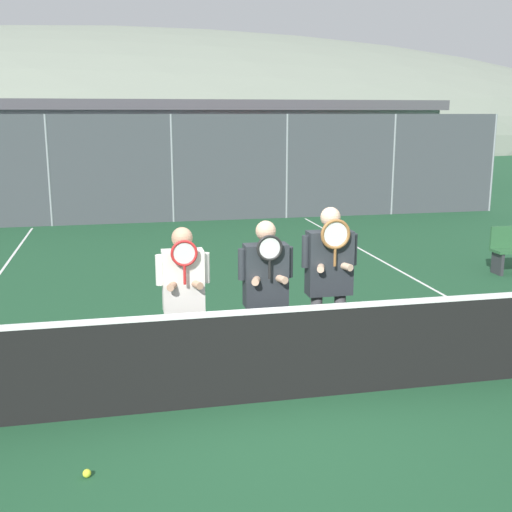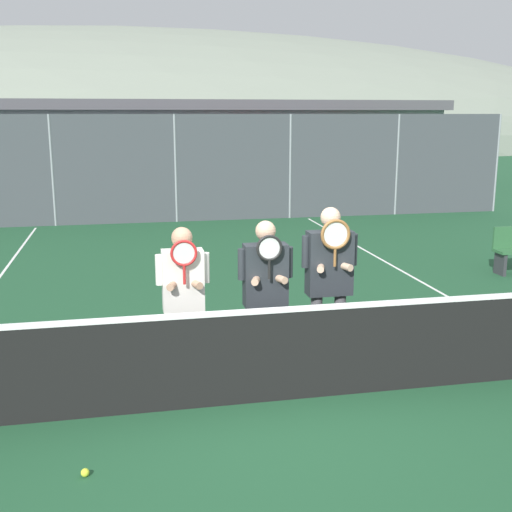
% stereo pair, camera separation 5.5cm
% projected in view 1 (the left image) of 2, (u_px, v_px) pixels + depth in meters
% --- Properties ---
extents(ground_plane, '(120.00, 120.00, 0.00)m').
position_uv_depth(ground_plane, '(272.00, 401.00, 6.49)').
color(ground_plane, '#1E4C2D').
extents(hill_distant, '(107.66, 59.81, 20.93)m').
position_uv_depth(hill_distant, '(131.00, 142.00, 64.25)').
color(hill_distant, gray).
rests_on(hill_distant, ground_plane).
extents(clubhouse_building, '(19.92, 5.50, 3.32)m').
position_uv_depth(clubhouse_building, '(177.00, 144.00, 24.83)').
color(clubhouse_building, '#9EA3A8').
rests_on(clubhouse_building, ground_plane).
extents(fence_back, '(18.86, 0.06, 2.83)m').
position_uv_depth(fence_back, '(172.00, 169.00, 16.93)').
color(fence_back, gray).
rests_on(fence_back, ground_plane).
extents(tennis_net, '(9.70, 0.09, 1.09)m').
position_uv_depth(tennis_net, '(272.00, 354.00, 6.38)').
color(tennis_net, gray).
rests_on(tennis_net, ground_plane).
extents(court_line_right_sideline, '(0.05, 16.00, 0.01)m').
position_uv_depth(court_line_right_sideline, '(449.00, 298.00, 10.10)').
color(court_line_right_sideline, white).
rests_on(court_line_right_sideline, ground_plane).
extents(player_leftmost, '(0.56, 0.34, 1.71)m').
position_uv_depth(player_leftmost, '(184.00, 293.00, 6.70)').
color(player_leftmost, '#232838').
rests_on(player_leftmost, ground_plane).
extents(player_center_left, '(0.59, 0.34, 1.76)m').
position_uv_depth(player_center_left, '(266.00, 288.00, 6.78)').
color(player_center_left, '#56565B').
rests_on(player_center_left, ground_plane).
extents(player_center_right, '(0.63, 0.34, 1.87)m').
position_uv_depth(player_center_right, '(329.00, 274.00, 7.03)').
color(player_center_right, '#56565B').
rests_on(player_center_right, ground_plane).
extents(car_left_of_center, '(4.56, 2.06, 1.72)m').
position_uv_depth(car_left_of_center, '(151.00, 177.00, 20.37)').
color(car_left_of_center, '#B2B7BC').
rests_on(car_left_of_center, ground_plane).
extents(car_center, '(4.23, 2.09, 1.70)m').
position_uv_depth(car_center, '(302.00, 174.00, 21.40)').
color(car_center, maroon).
rests_on(car_center, ground_plane).
extents(tennis_ball_on_court, '(0.07, 0.07, 0.07)m').
position_uv_depth(tennis_ball_on_court, '(87.00, 473.00, 5.13)').
color(tennis_ball_on_court, '#CCDB33').
rests_on(tennis_ball_on_court, ground_plane).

